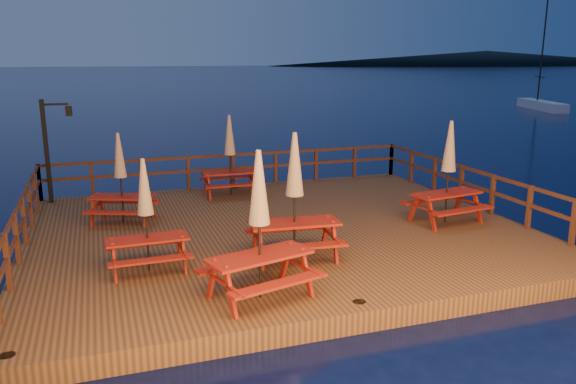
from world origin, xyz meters
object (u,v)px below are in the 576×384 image
object	(u,v)px
picnic_table_1	(230,154)
picnic_table_2	(259,223)
lamp_post	(51,141)
picnic_table_0	(146,214)
sailboat	(541,105)

from	to	relation	value
picnic_table_1	picnic_table_2	bearing A→B (deg)	-97.22
lamp_post	picnic_table_2	distance (m)	9.23
picnic_table_0	picnic_table_1	bearing A→B (deg)	60.66
sailboat	picnic_table_1	distance (m)	40.55
lamp_post	picnic_table_0	xyz separation A→B (m)	(2.05, -6.45, -0.61)
lamp_post	picnic_table_1	world-z (taller)	lamp_post
picnic_table_0	picnic_table_2	world-z (taller)	picnic_table_2
sailboat	picnic_table_2	world-z (taller)	sailboat
picnic_table_2	picnic_table_0	bearing A→B (deg)	116.73
picnic_table_2	picnic_table_1	bearing A→B (deg)	65.47
picnic_table_0	lamp_post	bearing A→B (deg)	106.39
sailboat	picnic_table_2	xyz separation A→B (m)	(-34.49, -30.72, 1.41)
sailboat	picnic_table_2	size ratio (longest dim) A/B	4.18
picnic_table_1	picnic_table_2	distance (m)	7.66
lamp_post	picnic_table_1	xyz separation A→B (m)	(5.04, -0.84, -0.51)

